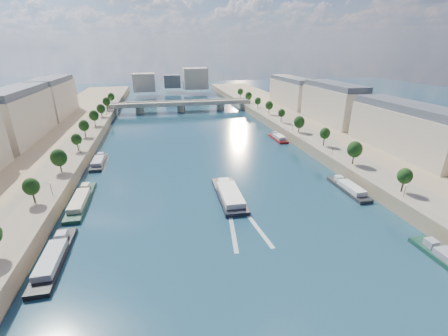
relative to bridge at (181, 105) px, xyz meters
name	(u,v)px	position (x,y,z in m)	size (l,w,h in m)	color
ground	(205,163)	(0.00, -118.92, -5.08)	(700.00, 700.00, 0.00)	#0C2735
quay_left	(23,171)	(-72.00, -118.92, -2.58)	(44.00, 520.00, 5.00)	#9E8460
quay_right	(351,147)	(72.00, -118.92, -2.58)	(44.00, 520.00, 5.00)	#9E8460
pave_left	(63,162)	(-57.00, -118.92, -0.03)	(14.00, 520.00, 0.10)	gray
pave_right	(323,144)	(57.00, -118.92, -0.03)	(14.00, 520.00, 0.10)	gray
trees_left	(67,147)	(-55.00, -116.92, 5.39)	(4.80, 268.80, 8.26)	#382B1E
trees_right	(311,128)	(55.00, -108.92, 5.39)	(4.80, 268.80, 8.26)	#382B1E
lamps_left	(68,164)	(-52.50, -128.92, 2.70)	(0.36, 200.36, 4.28)	black
lamps_right	(310,136)	(52.50, -113.92, 2.70)	(0.36, 200.36, 4.28)	black
buildings_right	(363,112)	(85.00, -106.92, 11.37)	(16.00, 226.00, 23.20)	#BBAB8F
skyline	(176,80)	(3.19, 100.60, 9.57)	(79.00, 42.00, 22.00)	#BBAB8F
bridge	(181,105)	(0.00, 0.00, 0.00)	(112.00, 12.00, 8.15)	#C1B79E
tour_barge	(229,195)	(2.84, -153.27, -4.09)	(8.34, 26.98, 3.71)	black
wake	(242,223)	(2.84, -169.89, -5.06)	(10.76, 25.99, 0.04)	silver
moored_barges_left	(51,265)	(-45.50, -178.66, -4.24)	(5.00, 154.49, 3.60)	#171F32
moored_barges_right	(384,214)	(45.50, -175.59, -4.24)	(5.00, 161.39, 3.60)	black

